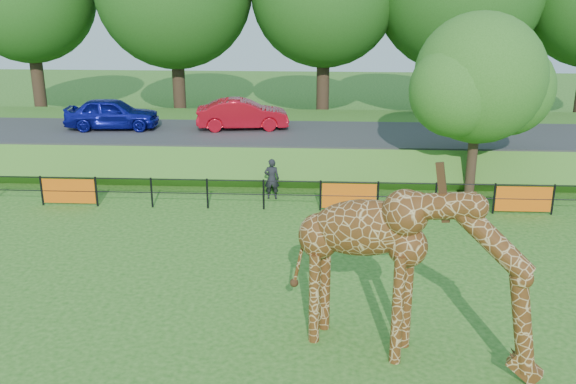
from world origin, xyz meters
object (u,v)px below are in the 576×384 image
at_px(tree_east, 482,83).
at_px(giraffe, 412,273).
at_px(car_red, 243,114).
at_px(visitor, 272,179).
at_px(car_blue, 112,113).

bearing_deg(tree_east, giraffe, -108.76).
relative_size(giraffe, car_red, 1.34).
bearing_deg(tree_east, visitor, -176.64).
height_order(giraffe, car_red, giraffe).
bearing_deg(car_blue, giraffe, -148.10).
xyz_separation_m(car_blue, car_red, (5.79, 0.30, -0.03)).
distance_m(car_blue, visitor, 9.20).
relative_size(car_blue, car_red, 1.01).
bearing_deg(car_blue, visitor, -128.47).
xyz_separation_m(car_blue, visitor, (7.52, -5.13, -1.35)).
xyz_separation_m(giraffe, visitor, (-3.74, 10.34, -1.17)).
bearing_deg(giraffe, car_red, 131.11).
bearing_deg(car_red, visitor, -170.05).
height_order(car_blue, car_red, car_blue).
relative_size(visitor, tree_east, 0.23).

